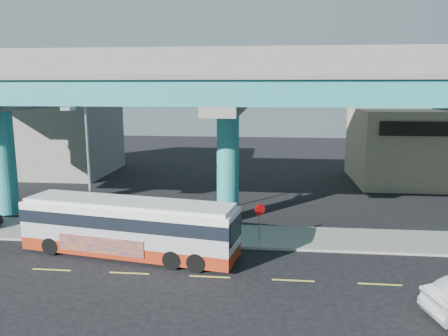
# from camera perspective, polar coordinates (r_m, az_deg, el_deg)

# --- Properties ---
(ground) EXTENTS (120.00, 120.00, 0.00)m
(ground) POSITION_cam_1_polar(r_m,az_deg,el_deg) (22.01, -1.79, -13.69)
(ground) COLOR black
(ground) RESTS_ON ground
(sidewalk) EXTENTS (70.00, 4.00, 0.15)m
(sidewalk) POSITION_cam_1_polar(r_m,az_deg,el_deg) (27.06, -0.22, -8.79)
(sidewalk) COLOR gray
(sidewalk) RESTS_ON ground
(lane_markings) EXTENTS (58.00, 0.12, 0.01)m
(lane_markings) POSITION_cam_1_polar(r_m,az_deg,el_deg) (21.74, -1.90, -14.00)
(lane_markings) COLOR #D8C64C
(lane_markings) RESTS_ON ground
(viaduct) EXTENTS (52.00, 12.40, 11.70)m
(viaduct) POSITION_cam_1_polar(r_m,az_deg,el_deg) (29.13, 0.54, 10.75)
(viaduct) COLOR #207C7C
(viaduct) RESTS_ON ground
(building_beige) EXTENTS (14.00, 10.23, 7.00)m
(building_beige) POSITION_cam_1_polar(r_m,az_deg,el_deg) (45.85, 25.34, 2.60)
(building_beige) COLOR tan
(building_beige) RESTS_ON ground
(building_concrete) EXTENTS (12.00, 10.00, 9.00)m
(building_concrete) POSITION_cam_1_polar(r_m,az_deg,el_deg) (49.63, -21.45, 4.57)
(building_concrete) COLOR gray
(building_concrete) RESTS_ON ground
(transit_bus) EXTENTS (12.18, 4.58, 3.06)m
(transit_bus) POSITION_cam_1_polar(r_m,az_deg,el_deg) (24.28, -12.30, -7.35)
(transit_bus) COLOR maroon
(transit_bus) RESTS_ON ground
(street_lamp) EXTENTS (0.50, 2.61, 8.06)m
(street_lamp) POSITION_cam_1_polar(r_m,az_deg,el_deg) (25.77, -17.84, 1.85)
(street_lamp) COLOR gray
(street_lamp) RESTS_ON sidewalk
(stop_sign) EXTENTS (0.61, 0.41, 2.36)m
(stop_sign) POSITION_cam_1_polar(r_m,az_deg,el_deg) (25.13, 4.70, -6.15)
(stop_sign) COLOR gray
(stop_sign) RESTS_ON sidewalk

